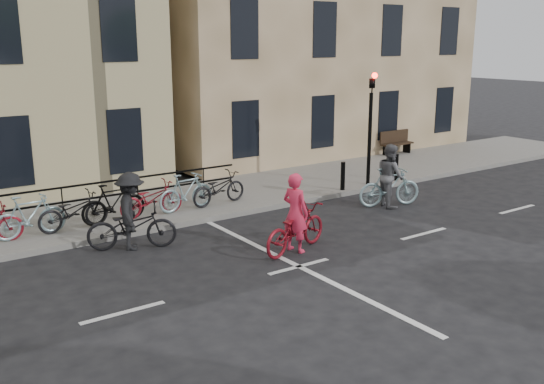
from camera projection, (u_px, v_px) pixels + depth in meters
ground at (299, 267)px, 13.17m from camera, size 120.00×120.00×0.00m
sidewalk at (36, 227)px, 15.70m from camera, size 46.00×4.00×0.15m
building_east at (283, 8)px, 27.00m from camera, size 14.00×10.00×12.00m
traffic_light at (371, 115)px, 19.47m from camera, size 0.18×0.30×3.90m
bollard_east at (343, 176)px, 19.18m from camera, size 0.14×0.14×0.90m
bollard_west at (396, 167)px, 20.51m from camera, size 0.14×0.14×0.90m
bench at (396, 141)px, 25.26m from camera, size 1.60×0.41×0.97m
parked_bikes at (73, 210)px, 15.18m from camera, size 10.40×1.23×1.05m
cyclist_pink at (295, 224)px, 14.01m from camera, size 2.21×1.27×1.86m
cyclist_grey at (390, 181)px, 17.79m from camera, size 2.00×1.15×1.86m
cyclist_dark at (131, 219)px, 14.14m from camera, size 2.18×1.47×1.84m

